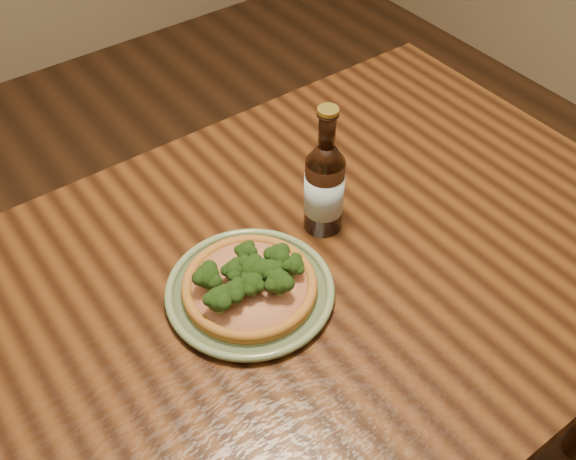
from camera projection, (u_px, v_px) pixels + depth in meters
table at (245, 339)px, 1.17m from camera, size 1.60×0.90×0.75m
plate at (250, 291)px, 1.11m from camera, size 0.28×0.28×0.02m
pizza at (250, 283)px, 1.09m from camera, size 0.22×0.22×0.07m
beer_bottle at (324, 186)px, 1.17m from camera, size 0.07×0.07×0.26m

